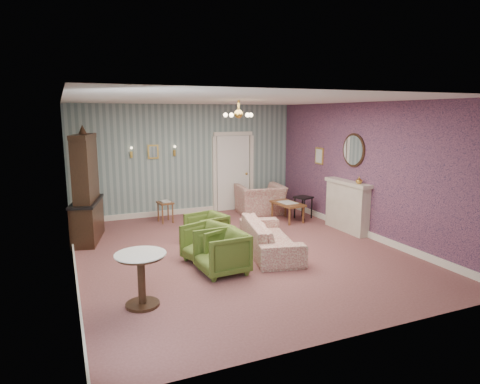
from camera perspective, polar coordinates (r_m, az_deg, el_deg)
name	(u,v)px	position (r m, az deg, el deg)	size (l,w,h in m)	color
floor	(239,251)	(8.32, -0.19, -8.03)	(7.00, 7.00, 0.00)	brown
ceiling	(239,100)	(7.89, -0.20, 12.35)	(7.00, 7.00, 0.00)	white
wall_back	(187,160)	(11.26, -7.17, 4.34)	(6.00, 6.00, 0.00)	slate
wall_front	(358,220)	(5.01, 15.65, -3.74)	(6.00, 6.00, 0.00)	slate
wall_left	(68,189)	(7.37, -22.22, 0.36)	(7.00, 7.00, 0.00)	slate
wall_right	(366,170)	(9.55, 16.65, 2.87)	(7.00, 7.00, 0.00)	slate
wall_right_floral	(365,170)	(9.54, 16.58, 2.87)	(7.00, 7.00, 0.00)	#A65367
door	(233,171)	(11.69, -0.94, 2.82)	(1.12, 0.12, 2.16)	white
olive_chair_a	(222,250)	(7.13, -2.48, -7.92)	(0.77, 0.72, 0.79)	#485F21
olive_chair_b	(207,241)	(7.70, -4.47, -6.67)	(0.73, 0.68, 0.75)	#485F21
olive_chair_c	(206,228)	(8.64, -4.56, -4.86)	(0.70, 0.66, 0.72)	#485F21
sofa_chintz	(270,231)	(8.20, 4.07, -5.34)	(2.11, 0.62, 0.83)	#933B3C
wingback_chair	(260,195)	(11.29, 2.76, -0.36)	(1.19, 0.77, 1.04)	#933B3C
dresser	(85,185)	(9.32, -20.23, 0.87)	(0.49, 1.43, 2.38)	black
fireplace	(347,206)	(9.91, 14.29, -1.85)	(0.30, 1.40, 1.16)	beige
mantel_vase	(359,180)	(9.48, 15.84, 1.53)	(0.15, 0.15, 0.15)	gold
oval_mirror	(353,150)	(9.79, 15.10, 5.48)	(0.04, 0.76, 0.84)	white
framed_print	(319,156)	(10.91, 10.70, 4.83)	(0.04, 0.34, 0.42)	gold
coffee_table	(287,212)	(10.64, 6.44, -2.65)	(0.51, 0.92, 0.47)	brown
side_table_black	(303,208)	(10.90, 8.55, -2.10)	(0.38, 0.38, 0.57)	black
pedestal_table	(141,280)	(6.11, -13.20, -11.48)	(0.71, 0.71, 0.77)	black
nesting_table	(165,211)	(10.59, -10.08, -2.57)	(0.33, 0.43, 0.56)	brown
gilt_mirror_back	(153,152)	(10.99, -11.68, 5.36)	(0.28, 0.06, 0.36)	gold
sconce_left	(131,153)	(10.87, -14.51, 5.19)	(0.16, 0.12, 0.30)	gold
sconce_right	(175,151)	(11.09, -8.86, 5.49)	(0.16, 0.12, 0.30)	gold
chandelier	(239,115)	(7.89, -0.20, 10.39)	(0.56, 0.56, 0.36)	gold
burgundy_cushion	(261,197)	(11.14, 2.86, -0.71)	(0.38, 0.10, 0.38)	maroon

